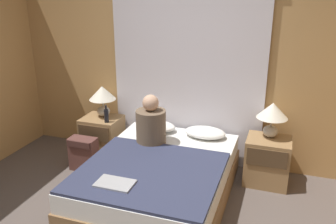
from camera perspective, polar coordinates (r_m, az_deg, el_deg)
wall_back at (r=4.53m, az=3.24°, el=7.25°), size 4.77×0.06×2.50m
curtain_panel at (r=4.50m, az=2.99°, el=5.54°), size 2.16×0.02×2.26m
bed at (r=3.94m, az=-1.37°, el=-10.75°), size 1.46×1.93×0.46m
nightstand_left at (r=4.91m, az=-10.47°, el=-3.96°), size 0.50×0.44×0.56m
nightstand_right at (r=4.36m, az=15.62°, el=-7.57°), size 0.50×0.44×0.56m
lamp_left at (r=4.78m, az=-10.46°, el=2.58°), size 0.35×0.35×0.42m
lamp_right at (r=4.21m, az=16.38°, el=-0.27°), size 0.35×0.35×0.42m
pillow_left at (r=4.55m, az=-1.92°, el=-2.30°), size 0.50×0.33×0.12m
pillow_right at (r=4.38m, az=5.96°, el=-3.29°), size 0.50×0.33×0.12m
blanket_on_bed at (r=3.59m, az=-3.02°, el=-9.54°), size 1.40×1.29×0.03m
person_left_in_bed at (r=4.14m, az=-2.75°, el=-1.95°), size 0.35×0.35×0.59m
beer_bottle_on_left_stand at (r=4.61m, az=-9.86°, el=-0.55°), size 0.06×0.06×0.23m
laptop_on_bed at (r=3.38m, az=-8.51°, el=-11.26°), size 0.35×0.22×0.02m
backpack_on_floor at (r=4.63m, az=-13.41°, el=-6.27°), size 0.35×0.20×0.43m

